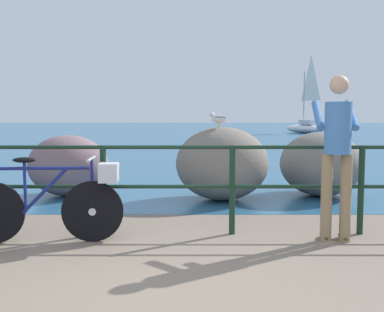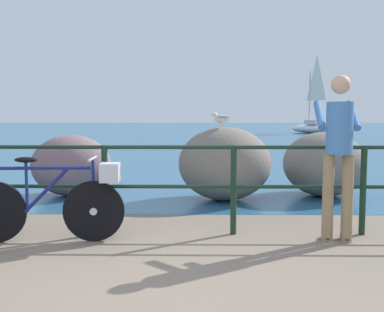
{
  "view_description": "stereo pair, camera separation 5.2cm",
  "coord_description": "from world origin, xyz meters",
  "px_view_note": "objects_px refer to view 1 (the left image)",
  "views": [
    {
      "loc": [
        0.28,
        -3.16,
        1.35
      ],
      "look_at": [
        0.26,
        2.3,
        0.86
      ],
      "focal_mm": 42.01,
      "sensor_mm": 36.0,
      "label": 1
    },
    {
      "loc": [
        0.33,
        -3.16,
        1.35
      ],
      "look_at": [
        0.26,
        2.3,
        0.86
      ],
      "focal_mm": 42.01,
      "sensor_mm": 36.0,
      "label": 2
    }
  ],
  "objects_px": {
    "bicycle": "(59,199)",
    "seagull": "(220,118)",
    "breakwater_boulder_left": "(70,166)",
    "breakwater_boulder_right": "(323,164)",
    "person_at_railing": "(339,150)",
    "sailboat": "(307,124)",
    "breakwater_boulder_main": "(224,164)"
  },
  "relations": [
    {
      "from": "bicycle",
      "to": "seagull",
      "type": "height_order",
      "value": "seagull"
    },
    {
      "from": "breakwater_boulder_left",
      "to": "breakwater_boulder_right",
      "type": "distance_m",
      "value": 4.29
    },
    {
      "from": "person_at_railing",
      "to": "sailboat",
      "type": "height_order",
      "value": "sailboat"
    },
    {
      "from": "bicycle",
      "to": "person_at_railing",
      "type": "relative_size",
      "value": 0.95
    },
    {
      "from": "breakwater_boulder_left",
      "to": "breakwater_boulder_main",
      "type": "bearing_deg",
      "value": -8.11
    },
    {
      "from": "breakwater_boulder_main",
      "to": "breakwater_boulder_left",
      "type": "xyz_separation_m",
      "value": [
        -2.58,
        0.37,
        -0.07
      ]
    },
    {
      "from": "bicycle",
      "to": "breakwater_boulder_right",
      "type": "bearing_deg",
      "value": 34.53
    },
    {
      "from": "breakwater_boulder_right",
      "to": "breakwater_boulder_main",
      "type": "bearing_deg",
      "value": -166.79
    },
    {
      "from": "person_at_railing",
      "to": "sailboat",
      "type": "xyz_separation_m",
      "value": [
        7.53,
        31.1,
        -0.28
      ]
    },
    {
      "from": "bicycle",
      "to": "person_at_railing",
      "type": "height_order",
      "value": "person_at_railing"
    },
    {
      "from": "person_at_railing",
      "to": "seagull",
      "type": "bearing_deg",
      "value": 33.37
    },
    {
      "from": "person_at_railing",
      "to": "breakwater_boulder_main",
      "type": "xyz_separation_m",
      "value": [
        -1.07,
        2.4,
        -0.4
      ]
    },
    {
      "from": "breakwater_boulder_left",
      "to": "sailboat",
      "type": "distance_m",
      "value": 30.46
    },
    {
      "from": "breakwater_boulder_right",
      "to": "person_at_railing",
      "type": "bearing_deg",
      "value": -102.87
    },
    {
      "from": "seagull",
      "to": "person_at_railing",
      "type": "bearing_deg",
      "value": 144.39
    },
    {
      "from": "seagull",
      "to": "sailboat",
      "type": "relative_size",
      "value": 0.05
    },
    {
      "from": "bicycle",
      "to": "breakwater_boulder_main",
      "type": "bearing_deg",
      "value": 48.28
    },
    {
      "from": "breakwater_boulder_right",
      "to": "bicycle",
      "type": "bearing_deg",
      "value": -141.76
    },
    {
      "from": "breakwater_boulder_main",
      "to": "breakwater_boulder_right",
      "type": "xyz_separation_m",
      "value": [
        1.71,
        0.4,
        -0.05
      ]
    },
    {
      "from": "seagull",
      "to": "breakwater_boulder_main",
      "type": "bearing_deg",
      "value": -103.62
    },
    {
      "from": "bicycle",
      "to": "breakwater_boulder_main",
      "type": "height_order",
      "value": "breakwater_boulder_main"
    },
    {
      "from": "breakwater_boulder_right",
      "to": "seagull",
      "type": "relative_size",
      "value": 4.61
    },
    {
      "from": "breakwater_boulder_main",
      "to": "breakwater_boulder_right",
      "type": "height_order",
      "value": "breakwater_boulder_main"
    },
    {
      "from": "person_at_railing",
      "to": "breakwater_boulder_right",
      "type": "bearing_deg",
      "value": -5.28
    },
    {
      "from": "person_at_railing",
      "to": "breakwater_boulder_right",
      "type": "distance_m",
      "value": 2.91
    },
    {
      "from": "bicycle",
      "to": "breakwater_boulder_left",
      "type": "height_order",
      "value": "breakwater_boulder_left"
    },
    {
      "from": "bicycle",
      "to": "sailboat",
      "type": "xyz_separation_m",
      "value": [
        10.52,
        31.16,
        0.24
      ]
    },
    {
      "from": "breakwater_boulder_right",
      "to": "sailboat",
      "type": "bearing_deg",
      "value": 76.32
    },
    {
      "from": "bicycle",
      "to": "seagull",
      "type": "bearing_deg",
      "value": 48.4
    },
    {
      "from": "bicycle",
      "to": "breakwater_boulder_right",
      "type": "height_order",
      "value": "breakwater_boulder_right"
    },
    {
      "from": "breakwater_boulder_main",
      "to": "sailboat",
      "type": "height_order",
      "value": "sailboat"
    },
    {
      "from": "breakwater_boulder_left",
      "to": "sailboat",
      "type": "height_order",
      "value": "sailboat"
    }
  ]
}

